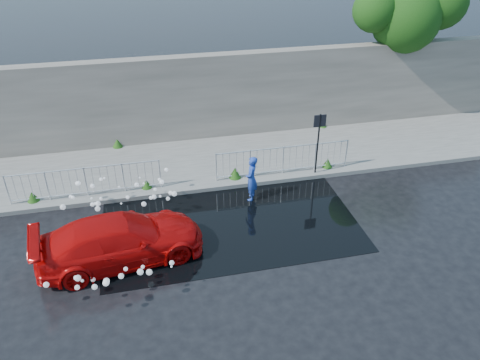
% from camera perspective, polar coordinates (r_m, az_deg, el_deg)
% --- Properties ---
extents(ground, '(90.00, 90.00, 0.00)m').
position_cam_1_polar(ground, '(14.32, -2.44, -7.56)').
color(ground, black).
rests_on(ground, ground).
extents(pavement, '(30.00, 4.00, 0.15)m').
position_cam_1_polar(pavement, '(18.42, -5.31, 2.16)').
color(pavement, '#61615C').
rests_on(pavement, ground).
extents(curb, '(30.00, 0.25, 0.16)m').
position_cam_1_polar(curb, '(16.70, -4.34, -1.05)').
color(curb, '#61615C').
rests_on(curb, ground).
extents(retaining_wall, '(30.00, 0.60, 3.50)m').
position_cam_1_polar(retaining_wall, '(19.64, -6.50, 9.87)').
color(retaining_wall, '#5F5750').
rests_on(retaining_wall, pavement).
extents(puddle, '(8.00, 5.00, 0.01)m').
position_cam_1_polar(puddle, '(15.17, -1.28, -4.99)').
color(puddle, black).
rests_on(puddle, ground).
extents(sign_post, '(0.45, 0.06, 2.50)m').
position_cam_1_polar(sign_post, '(16.99, 9.56, 5.50)').
color(sign_post, black).
rests_on(sign_post, ground).
extents(tree, '(5.07, 2.94, 6.35)m').
position_cam_1_polar(tree, '(22.18, 20.13, 18.54)').
color(tree, '#332114').
rests_on(tree, ground).
extents(railing_left, '(5.05, 0.05, 1.10)m').
position_cam_1_polar(railing_left, '(16.70, -18.30, -0.08)').
color(railing_left, silver).
rests_on(railing_left, pavement).
extents(railing_right, '(5.05, 0.05, 1.10)m').
position_cam_1_polar(railing_right, '(17.26, 5.27, 2.56)').
color(railing_right, silver).
rests_on(railing_right, pavement).
extents(weeds, '(12.17, 3.93, 0.42)m').
position_cam_1_polar(weeds, '(17.74, -5.76, 1.88)').
color(weeds, '#1E4913').
rests_on(weeds, pavement).
extents(water_spray, '(3.67, 5.51, 0.98)m').
position_cam_1_polar(water_spray, '(14.40, -14.69, -4.92)').
color(water_spray, white).
rests_on(water_spray, ground).
extents(red_car, '(4.90, 2.56, 1.35)m').
position_cam_1_polar(red_car, '(13.72, -14.37, -7.08)').
color(red_car, '#C10807').
rests_on(red_car, ground).
extents(person, '(0.57, 0.69, 1.62)m').
position_cam_1_polar(person, '(15.83, 1.41, 0.17)').
color(person, '#2140A9').
rests_on(person, ground).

